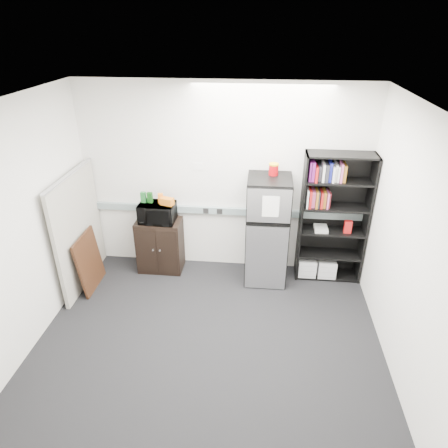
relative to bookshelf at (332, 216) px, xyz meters
name	(u,v)px	position (x,y,z in m)	size (l,w,h in m)	color
floor	(208,344)	(-1.51, -1.57, -0.97)	(4.00, 4.00, 0.00)	black
wall_back	(223,181)	(-1.51, 0.18, 0.38)	(4.00, 0.02, 2.70)	white
wall_right	(411,254)	(0.49, -1.57, 0.38)	(0.02, 3.50, 2.70)	white
wall_left	(18,234)	(-3.51, -1.57, 0.38)	(0.02, 3.50, 2.70)	white
ceiling	(202,107)	(-1.51, -1.57, 1.73)	(4.00, 3.50, 0.02)	white
electrical_raceway	(223,211)	(-1.51, 0.15, -0.07)	(3.92, 0.05, 0.10)	gray
wall_note	(198,166)	(-1.86, 0.18, 0.58)	(0.14, 0.00, 0.10)	white
bookshelf	(332,216)	(0.00, 0.00, 0.00)	(0.90, 0.34, 1.85)	black
cubicle_partition	(79,231)	(-3.41, -0.49, -0.16)	(0.06, 1.30, 1.62)	gray
cabinet	(160,245)	(-2.42, -0.07, -0.57)	(0.64, 0.43, 0.80)	black
microwave	(157,213)	(-2.42, -0.08, -0.03)	(0.50, 0.34, 0.28)	black
snack_box_a	(143,197)	(-2.61, -0.05, 0.18)	(0.07, 0.05, 0.15)	#1A5D26
snack_box_b	(150,198)	(-2.51, -0.05, 0.18)	(0.07, 0.05, 0.15)	#0D3D0F
snack_box_c	(161,198)	(-2.36, -0.05, 0.17)	(0.07, 0.05, 0.14)	orange
snack_bag	(167,201)	(-2.26, -0.10, 0.15)	(0.18, 0.10, 0.10)	orange
refrigerator	(267,231)	(-0.87, -0.15, -0.20)	(0.58, 0.61, 1.54)	black
coffee_can	(274,168)	(-0.83, -0.02, 0.66)	(0.13, 0.13, 0.17)	#A5070D
framed_poster	(89,262)	(-3.28, -0.61, -0.57)	(0.13, 0.62, 0.80)	black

